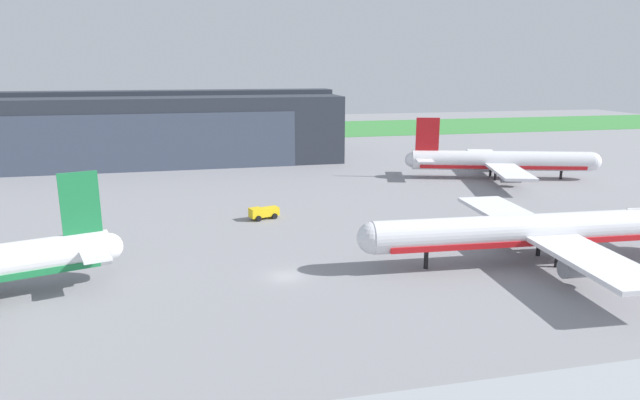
# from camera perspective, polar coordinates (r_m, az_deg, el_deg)

# --- Properties ---
(ground_plane) EXTENTS (440.00, 440.00, 0.00)m
(ground_plane) POSITION_cam_1_polar(r_m,az_deg,el_deg) (66.86, -3.56, -7.95)
(ground_plane) COLOR gray
(grass_field_strip) EXTENTS (440.00, 56.00, 0.08)m
(grass_field_strip) POSITION_cam_1_polar(r_m,az_deg,el_deg) (217.65, -10.14, 7.05)
(grass_field_strip) COLOR #3C893F
(grass_field_strip) RESTS_ON ground_plane
(maintenance_hangar) EXTENTS (109.21, 35.93, 18.43)m
(maintenance_hangar) POSITION_cam_1_polar(r_m,az_deg,el_deg) (155.26, -19.24, 7.11)
(maintenance_hangar) COLOR #2D333D
(maintenance_hangar) RESTS_ON ground_plane
(airliner_far_left) EXTENTS (41.71, 38.62, 13.56)m
(airliner_far_left) POSITION_cam_1_polar(r_m,az_deg,el_deg) (129.76, 18.35, 3.83)
(airliner_far_left) COLOR silver
(airliner_far_left) RESTS_ON ground_plane
(airliner_near_right) EXTENTS (46.96, 38.69, 13.42)m
(airliner_near_right) POSITION_cam_1_polar(r_m,az_deg,el_deg) (75.48, 21.71, -3.00)
(airliner_near_right) COLOR silver
(airliner_near_right) RESTS_ON ground_plane
(fuel_bowser) EXTENTS (5.23, 3.38, 2.03)m
(fuel_bowser) POSITION_cam_1_polar(r_m,az_deg,el_deg) (91.24, -5.89, -1.27)
(fuel_bowser) COLOR yellow
(fuel_bowser) RESTS_ON ground_plane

